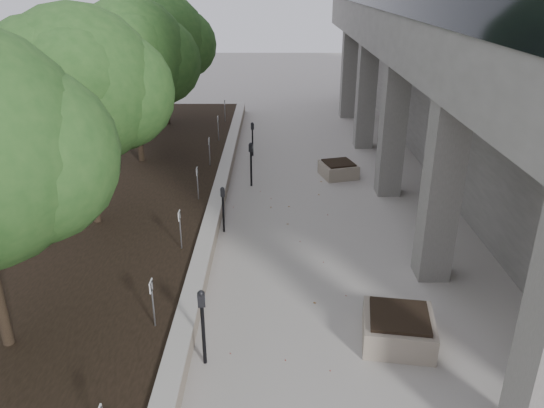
{
  "coord_description": "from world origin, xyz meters",
  "views": [
    {
      "loc": [
        -0.18,
        -4.44,
        6.25
      ],
      "look_at": [
        -0.22,
        7.41,
        1.15
      ],
      "focal_mm": 34.69,
      "sensor_mm": 36.0,
      "label": 1
    }
  ],
  "objects_px": {
    "crabapple_tree_3": "(83,119)",
    "parking_meter_2": "(203,328)",
    "parking_meter_4": "(251,164)",
    "crabapple_tree_4": "(134,82)",
    "crabapple_tree_5": "(163,60)",
    "parking_meter_5": "(253,139)",
    "parking_meter_3": "(223,210)",
    "planter_front": "(398,328)",
    "planter_back": "(338,169)"
  },
  "relations": [
    {
      "from": "crabapple_tree_5",
      "to": "planter_back",
      "type": "distance_m",
      "value": 9.22
    },
    {
      "from": "crabapple_tree_4",
      "to": "parking_meter_2",
      "type": "xyz_separation_m",
      "value": [
        3.41,
        -10.03,
        -2.37
      ]
    },
    {
      "from": "parking_meter_2",
      "to": "planter_back",
      "type": "relative_size",
      "value": 1.36
    },
    {
      "from": "parking_meter_2",
      "to": "parking_meter_5",
      "type": "height_order",
      "value": "parking_meter_2"
    },
    {
      "from": "parking_meter_3",
      "to": "parking_meter_4",
      "type": "bearing_deg",
      "value": 65.77
    },
    {
      "from": "crabapple_tree_4",
      "to": "parking_meter_4",
      "type": "xyz_separation_m",
      "value": [
        3.89,
        -1.41,
        -2.39
      ]
    },
    {
      "from": "crabapple_tree_5",
      "to": "planter_front",
      "type": "distance_m",
      "value": 16.24
    },
    {
      "from": "crabapple_tree_4",
      "to": "parking_meter_2",
      "type": "bearing_deg",
      "value": -71.22
    },
    {
      "from": "crabapple_tree_3",
      "to": "crabapple_tree_5",
      "type": "bearing_deg",
      "value": 90.0
    },
    {
      "from": "crabapple_tree_4",
      "to": "parking_meter_5",
      "type": "height_order",
      "value": "crabapple_tree_4"
    },
    {
      "from": "crabapple_tree_5",
      "to": "parking_meter_3",
      "type": "xyz_separation_m",
      "value": [
        3.29,
        -9.8,
        -2.48
      ]
    },
    {
      "from": "crabapple_tree_5",
      "to": "parking_meter_2",
      "type": "distance_m",
      "value": 15.59
    },
    {
      "from": "planter_front",
      "to": "planter_back",
      "type": "relative_size",
      "value": 1.16
    },
    {
      "from": "parking_meter_3",
      "to": "planter_back",
      "type": "bearing_deg",
      "value": 36.4
    },
    {
      "from": "parking_meter_5",
      "to": "planter_back",
      "type": "xyz_separation_m",
      "value": [
        3.01,
        -2.25,
        -0.4
      ]
    },
    {
      "from": "parking_meter_4",
      "to": "planter_back",
      "type": "distance_m",
      "value": 3.11
    },
    {
      "from": "parking_meter_5",
      "to": "crabapple_tree_3",
      "type": "bearing_deg",
      "value": -134.53
    },
    {
      "from": "crabapple_tree_3",
      "to": "parking_meter_2",
      "type": "xyz_separation_m",
      "value": [
        3.41,
        -5.03,
        -2.37
      ]
    },
    {
      "from": "parking_meter_2",
      "to": "crabapple_tree_3",
      "type": "bearing_deg",
      "value": 115.44
    },
    {
      "from": "crabapple_tree_5",
      "to": "parking_meter_4",
      "type": "relative_size",
      "value": 3.7
    },
    {
      "from": "parking_meter_3",
      "to": "planter_front",
      "type": "bearing_deg",
      "value": -65.9
    },
    {
      "from": "parking_meter_4",
      "to": "crabapple_tree_5",
      "type": "bearing_deg",
      "value": 135.85
    },
    {
      "from": "crabapple_tree_4",
      "to": "crabapple_tree_5",
      "type": "height_order",
      "value": "same"
    },
    {
      "from": "parking_meter_4",
      "to": "crabapple_tree_4",
      "type": "bearing_deg",
      "value": 174.66
    },
    {
      "from": "parking_meter_5",
      "to": "planter_front",
      "type": "xyz_separation_m",
      "value": [
        3.12,
        -11.18,
        -0.36
      ]
    },
    {
      "from": "crabapple_tree_3",
      "to": "parking_meter_3",
      "type": "xyz_separation_m",
      "value": [
        3.29,
        0.2,
        -2.48
      ]
    },
    {
      "from": "crabapple_tree_3",
      "to": "planter_back",
      "type": "height_order",
      "value": "crabapple_tree_3"
    },
    {
      "from": "parking_meter_4",
      "to": "parking_meter_2",
      "type": "bearing_deg",
      "value": -78.54
    },
    {
      "from": "parking_meter_2",
      "to": "planter_front",
      "type": "distance_m",
      "value": 3.6
    },
    {
      "from": "parking_meter_3",
      "to": "crabapple_tree_5",
      "type": "bearing_deg",
      "value": 94.37
    },
    {
      "from": "parking_meter_4",
      "to": "planter_front",
      "type": "height_order",
      "value": "parking_meter_4"
    },
    {
      "from": "crabapple_tree_5",
      "to": "crabapple_tree_3",
      "type": "bearing_deg",
      "value": -90.0
    },
    {
      "from": "crabapple_tree_5",
      "to": "parking_meter_4",
      "type": "xyz_separation_m",
      "value": [
        3.89,
        -6.41,
        -2.39
      ]
    },
    {
      "from": "parking_meter_3",
      "to": "planter_front",
      "type": "height_order",
      "value": "parking_meter_3"
    },
    {
      "from": "parking_meter_2",
      "to": "planter_back",
      "type": "distance_m",
      "value": 10.14
    },
    {
      "from": "crabapple_tree_3",
      "to": "planter_back",
      "type": "bearing_deg",
      "value": 33.41
    },
    {
      "from": "crabapple_tree_3",
      "to": "parking_meter_4",
      "type": "relative_size",
      "value": 3.7
    },
    {
      "from": "crabapple_tree_4",
      "to": "parking_meter_2",
      "type": "distance_m",
      "value": 10.85
    },
    {
      "from": "parking_meter_2",
      "to": "planter_front",
      "type": "xyz_separation_m",
      "value": [
        3.52,
        0.61,
        -0.45
      ]
    },
    {
      "from": "parking_meter_2",
      "to": "parking_meter_3",
      "type": "distance_m",
      "value": 5.23
    },
    {
      "from": "parking_meter_3",
      "to": "planter_front",
      "type": "distance_m",
      "value": 5.89
    },
    {
      "from": "crabapple_tree_3",
      "to": "parking_meter_2",
      "type": "distance_m",
      "value": 6.52
    },
    {
      "from": "crabapple_tree_3",
      "to": "crabapple_tree_4",
      "type": "xyz_separation_m",
      "value": [
        0.0,
        5.0,
        0.0
      ]
    },
    {
      "from": "crabapple_tree_3",
      "to": "parking_meter_2",
      "type": "relative_size",
      "value": 3.63
    },
    {
      "from": "crabapple_tree_4",
      "to": "crabapple_tree_3",
      "type": "bearing_deg",
      "value": -90.0
    },
    {
      "from": "crabapple_tree_5",
      "to": "parking_meter_5",
      "type": "xyz_separation_m",
      "value": [
        3.81,
        -3.24,
        -2.47
      ]
    },
    {
      "from": "crabapple_tree_4",
      "to": "planter_back",
      "type": "height_order",
      "value": "crabapple_tree_4"
    },
    {
      "from": "crabapple_tree_3",
      "to": "planter_back",
      "type": "xyz_separation_m",
      "value": [
        6.83,
        4.5,
        -2.86
      ]
    },
    {
      "from": "parking_meter_2",
      "to": "parking_meter_3",
      "type": "height_order",
      "value": "parking_meter_2"
    },
    {
      "from": "planter_front",
      "to": "planter_back",
      "type": "bearing_deg",
      "value": 90.66
    }
  ]
}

